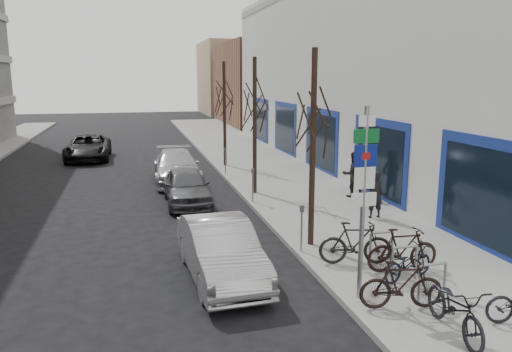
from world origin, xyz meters
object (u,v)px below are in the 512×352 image
highway_sign_pole (364,192)px  meter_back (225,159)px  lane_car (88,147)px  meter_mid (253,182)px  parked_car_mid (187,186)px  tree_far (224,89)px  parked_car_front (221,250)px  parked_car_back (177,167)px  tree_near (314,102)px  bike_far_inner (403,249)px  tree_mid (255,93)px  meter_front (302,224)px  bike_rack (404,259)px  pedestrian_far (353,174)px  bike_near_left (456,304)px  bike_near_right (401,284)px  pedestrian_near (375,194)px  bike_mid_curb (408,260)px  bike_mid_inner (356,243)px

highway_sign_pole → meter_back: (-0.25, 14.01, -1.54)m
lane_car → meter_mid: bearing=-61.1°
parked_car_mid → tree_far: bearing=68.7°
parked_car_front → parked_car_back: parked_car_back is taller
tree_near → bike_far_inner: (1.45, -2.39, -3.40)m
tree_near → tree_mid: same height
tree_mid → lane_car: tree_mid is taller
highway_sign_pole → parked_car_mid: bearing=105.5°
bike_far_inner → meter_front: bearing=48.3°
bike_rack → meter_front: size_ratio=1.78×
meter_back → pedestrian_far: pedestrian_far is taller
parked_car_back → tree_far: bearing=49.3°
highway_sign_pole → meter_back: highway_sign_pole is taller
bike_near_left → bike_near_right: bike_near_left is taller
bike_near_right → tree_mid: bearing=12.9°
pedestrian_near → tree_near: bearing=31.9°
bike_mid_curb → bike_mid_inner: (-0.76, 1.18, 0.10)m
bike_rack → bike_far_inner: (0.25, 0.51, 0.04)m
tree_mid → pedestrian_near: bearing=-56.7°
meter_mid → bike_mid_inner: meter_mid is taller
tree_near → parked_car_back: bearing=105.7°
bike_rack → meter_mid: size_ratio=1.78×
meter_mid → bike_mid_inner: size_ratio=0.69×
bike_near_right → bike_mid_curb: (0.92, 1.29, -0.06)m
meter_front → parked_car_back: parked_car_back is taller
parked_car_mid → pedestrian_near: pedestrian_near is taller
tree_near → meter_back: size_ratio=4.33×
tree_mid → meter_front: bearing=-93.7°
tree_far → bike_near_left: size_ratio=2.85×
tree_near → meter_back: (-0.45, 10.50, -3.19)m
meter_mid → bike_near_right: size_ratio=0.74×
meter_front → bike_mid_inner: meter_front is taller
bike_rack → bike_mid_curb: size_ratio=1.49×
highway_sign_pole → bike_near_right: 1.99m
tree_near → bike_mid_curb: tree_near is taller
bike_near_right → parked_car_mid: bearing=28.4°
highway_sign_pole → tree_far: (0.20, 16.51, 1.65)m
meter_mid → bike_mid_curb: size_ratio=0.84×
lane_car → meter_front: bearing=-68.8°
meter_back → pedestrian_near: (3.41, -8.51, 0.02)m
tree_far → parked_car_mid: bearing=-111.5°
bike_rack → pedestrian_near: (1.76, 4.89, 0.28)m
highway_sign_pole → lane_car: bearing=108.3°
tree_far → bike_near_left: bearing=-87.5°
tree_mid → bike_far_inner: size_ratio=3.04×
bike_near_left → parked_car_back: 15.71m
tree_far → parked_car_mid: 8.37m
meter_mid → parked_car_front: meter_mid is taller
highway_sign_pole → pedestrian_near: bearing=60.1°
tree_near → parked_car_back: (-2.80, 9.97, -3.39)m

